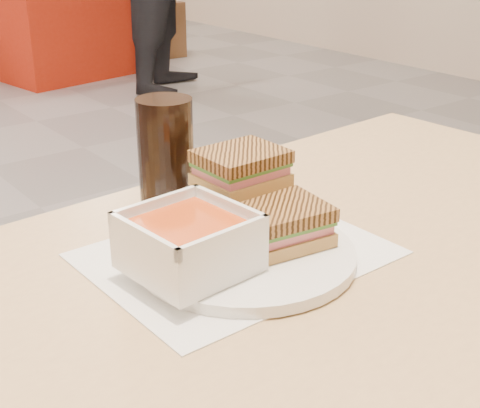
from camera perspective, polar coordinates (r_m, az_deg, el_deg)
main_table at (r=0.93m, az=6.60°, el=-10.49°), size 1.24×0.77×0.75m
tray_liner at (r=0.86m, az=-0.28°, el=-4.16°), size 0.36×0.28×0.00m
plate at (r=0.84m, az=0.48°, el=-4.22°), size 0.27×0.27×0.01m
soup_bowl at (r=0.78m, az=-4.27°, el=-3.36°), size 0.14×0.14×0.07m
panini_lower at (r=0.84m, az=3.30°, el=-1.66°), size 0.12×0.11×0.05m
panini_upper at (r=0.89m, az=0.09°, el=3.01°), size 0.11×0.09×0.05m
cola_glass at (r=0.96m, az=-6.16°, el=3.87°), size 0.08×0.08×0.17m
bg_table_1 at (r=5.48m, az=-15.36°, el=14.51°), size 1.03×1.03×0.80m
bg_chair_1r at (r=6.06m, az=-7.18°, el=14.23°), size 0.42×0.42×0.45m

